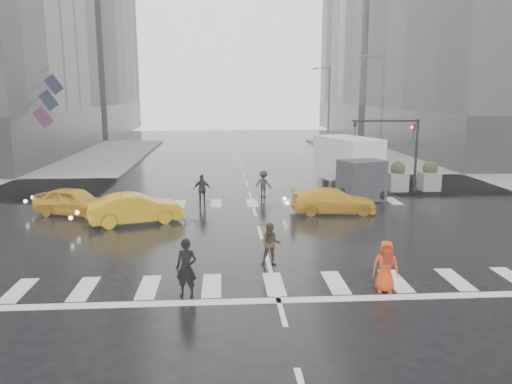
{
  "coord_description": "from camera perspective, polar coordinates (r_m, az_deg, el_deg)",
  "views": [
    {
      "loc": [
        -1.6,
        -21.07,
        6.06
      ],
      "look_at": [
        -0.05,
        2.0,
        1.42
      ],
      "focal_mm": 35.0,
      "sensor_mm": 36.0,
      "label": 1
    }
  ],
  "objects": [
    {
      "name": "pedestrian_black",
      "position": [
        15.0,
        -8.02,
        -6.17
      ],
      "size": [
        1.18,
        1.19,
        2.43
      ],
      "rotation": [
        0.0,
        0.0,
        -0.26
      ],
      "color": "black",
      "rests_on": "ground"
    },
    {
      "name": "pedestrian_brown",
      "position": [
        17.76,
        1.72,
        -6.0
      ],
      "size": [
        0.79,
        0.64,
        1.53
      ],
      "primitive_type": "imported",
      "rotation": [
        0.0,
        0.0,
        -0.08
      ],
      "color": "#422B17",
      "rests_on": "ground"
    },
    {
      "name": "pedestrian_far_a",
      "position": [
        27.27,
        -6.15,
        0.25
      ],
      "size": [
        1.0,
        0.62,
        1.68
      ],
      "primitive_type": "imported",
      "rotation": [
        0.0,
        0.0,
        3.16
      ],
      "color": "black",
      "rests_on": "ground"
    },
    {
      "name": "building_ne_far",
      "position": [
        83.54,
        18.6,
        17.81
      ],
      "size": [
        26.05,
        26.05,
        36.0
      ],
      "color": "#ACA595",
      "rests_on": "ground"
    },
    {
      "name": "ground",
      "position": [
        21.98,
        0.47,
        -4.66
      ],
      "size": [
        120.0,
        120.0,
        0.0
      ],
      "primitive_type": "plane",
      "color": "black",
      "rests_on": "ground"
    },
    {
      "name": "box_truck",
      "position": [
        30.62,
        10.84,
        3.11
      ],
      "size": [
        2.35,
        6.27,
        3.33
      ],
      "rotation": [
        0.0,
        0.0,
        0.33
      ],
      "color": "white",
      "rests_on": "ground"
    },
    {
      "name": "pedestrian_far_b",
      "position": [
        29.2,
        0.85,
        0.94
      ],
      "size": [
        1.16,
        1.0,
        1.57
      ],
      "primitive_type": "imported",
      "rotation": [
        0.0,
        0.0,
        2.6
      ],
      "color": "black",
      "rests_on": "ground"
    },
    {
      "name": "road_markings",
      "position": [
        21.98,
        0.47,
        -4.65
      ],
      "size": [
        18.0,
        48.0,
        0.01
      ],
      "primitive_type": null,
      "color": "silver",
      "rests_on": "ground"
    },
    {
      "name": "taxi_rear",
      "position": [
        25.68,
        8.83,
        -0.99
      ],
      "size": [
        3.93,
        1.94,
        1.27
      ],
      "primitive_type": "imported",
      "rotation": [
        0.0,
        0.0,
        1.53
      ],
      "color": "#E9A60C",
      "rests_on": "ground"
    },
    {
      "name": "street_lamp_far",
      "position": [
        60.38,
        8.2,
        10.18
      ],
      "size": [
        2.15,
        0.22,
        9.0
      ],
      "color": "#59595B",
      "rests_on": "ground"
    },
    {
      "name": "pedestrian_orange",
      "position": [
        15.98,
        14.58,
        -8.18
      ],
      "size": [
        0.88,
        0.66,
        1.62
      ],
      "rotation": [
        0.0,
        0.0,
        -0.2
      ],
      "color": "#F13E11",
      "rests_on": "ground"
    },
    {
      "name": "taxi_mid",
      "position": [
        24.03,
        -13.62,
        -1.84
      ],
      "size": [
        4.56,
        2.81,
        1.42
      ],
      "primitive_type": "imported",
      "rotation": [
        0.0,
        0.0,
        1.9
      ],
      "color": "#E9A60C",
      "rests_on": "ground"
    },
    {
      "name": "planter_east",
      "position": [
        32.26,
        19.2,
        1.66
      ],
      "size": [
        1.1,
        1.1,
        1.8
      ],
      "color": "slate",
      "rests_on": "ground"
    },
    {
      "name": "planter_mid",
      "position": [
        31.54,
        15.85,
        1.65
      ],
      "size": [
        1.1,
        1.1,
        1.8
      ],
      "color": "slate",
      "rests_on": "ground"
    },
    {
      "name": "sidewalk_ne",
      "position": [
        44.36,
        24.62,
        2.56
      ],
      "size": [
        35.0,
        35.0,
        0.15
      ],
      "primitive_type": "cube",
      "color": "slate",
      "rests_on": "ground"
    },
    {
      "name": "traffic_signal_pole",
      "position": [
        31.08,
        16.2,
        5.65
      ],
      "size": [
        4.45,
        0.42,
        4.5
      ],
      "color": "black",
      "rests_on": "ground"
    },
    {
      "name": "flag_cluster",
      "position": [
        41.8,
        -23.02,
        9.89
      ],
      "size": [
        2.87,
        3.06,
        4.69
      ],
      "color": "#59595B",
      "rests_on": "ground"
    },
    {
      "name": "planter_west",
      "position": [
        30.92,
        12.36,
        1.63
      ],
      "size": [
        1.1,
        1.1,
        1.8
      ],
      "color": "slate",
      "rests_on": "ground"
    },
    {
      "name": "taxi_front",
      "position": [
        26.53,
        -20.08,
        -1.02
      ],
      "size": [
        4.4,
        2.92,
        1.39
      ],
      "primitive_type": "imported",
      "rotation": [
        0.0,
        0.0,
        1.23
      ],
      "color": "#E9A60C",
      "rests_on": "ground"
    },
    {
      "name": "street_lamp_near",
      "position": [
        41.02,
        14.04,
        9.46
      ],
      "size": [
        2.15,
        0.22,
        9.0
      ],
      "color": "#59595B",
      "rests_on": "ground"
    }
  ]
}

